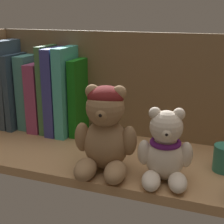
{
  "coord_description": "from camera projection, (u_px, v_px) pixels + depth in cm",
  "views": [
    {
      "loc": [
        21.46,
        -66.08,
        34.24
      ],
      "look_at": [
        -3.21,
        0.0,
        12.36
      ],
      "focal_mm": 53.42,
      "sensor_mm": 36.0,
      "label": 1
    }
  ],
  "objects": [
    {
      "name": "book_1",
      "position": [
        22.0,
        90.0,
        0.94
      ],
      "size": [
        1.7,
        14.72,
        20.7
      ],
      "primitive_type": "cube",
      "color": "#33495E",
      "rests_on": "shelf_board"
    },
    {
      "name": "shelf_board",
      "position": [
        125.0,
        161.0,
        0.76
      ],
      "size": [
        80.32,
        26.99,
        2.0
      ],
      "primitive_type": "cube",
      "color": "tan",
      "rests_on": "ground"
    },
    {
      "name": "teddy_bear_larger",
      "position": [
        105.0,
        132.0,
        0.67
      ],
      "size": [
        13.31,
        13.76,
        17.97
      ],
      "color": "#93704C",
      "rests_on": "shelf_board"
    },
    {
      "name": "book_0",
      "position": [
        14.0,
        83.0,
        0.95
      ],
      "size": [
        3.41,
        14.02,
        24.33
      ],
      "primitive_type": "cube",
      "rotation": [
        0.0,
        0.03,
        0.0
      ],
      "color": "#415669",
      "rests_on": "shelf_board"
    },
    {
      "name": "book_6",
      "position": [
        71.0,
        90.0,
        0.89
      ],
      "size": [
        2.6,
        14.97,
        23.15
      ],
      "primitive_type": "cube",
      "color": "#49B7AA",
      "rests_on": "shelf_board"
    },
    {
      "name": "teddy_bear_smaller",
      "position": [
        165.0,
        151.0,
        0.64
      ],
      "size": [
        11.06,
        11.43,
        14.67
      ],
      "color": "beige",
      "rests_on": "shelf_board"
    },
    {
      "name": "book_7",
      "position": [
        81.0,
        97.0,
        0.88
      ],
      "size": [
        2.2,
        10.99,
        20.05
      ],
      "primitive_type": "cube",
      "color": "#176C15",
      "rests_on": "shelf_board"
    },
    {
      "name": "book_2",
      "position": [
        31.0,
        91.0,
        0.93
      ],
      "size": [
        3.37,
        10.41,
        20.33
      ],
      "primitive_type": "cube",
      "color": "teal",
      "rests_on": "shelf_board"
    },
    {
      "name": "book_4",
      "position": [
        52.0,
        88.0,
        0.91
      ],
      "size": [
        1.65,
        12.97,
        23.26
      ],
      "primitive_type": "cube",
      "color": "#467945",
      "rests_on": "shelf_board"
    },
    {
      "name": "book_3",
      "position": [
        43.0,
        95.0,
        0.92
      ],
      "size": [
        3.42,
        13.16,
        18.54
      ],
      "primitive_type": "cube",
      "color": "#9B3E6B",
      "rests_on": "shelf_board"
    },
    {
      "name": "book_5",
      "position": [
        61.0,
        90.0,
        0.9
      ],
      "size": [
        2.77,
        14.72,
        22.84
      ],
      "primitive_type": "cube",
      "color": "#383C90",
      "rests_on": "shelf_board"
    },
    {
      "name": "shelf_back_panel",
      "position": [
        143.0,
        90.0,
        0.85
      ],
      "size": [
        82.72,
        1.2,
        28.88
      ],
      "primitive_type": "cube",
      "color": "brown",
      "rests_on": "ground"
    }
  ]
}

